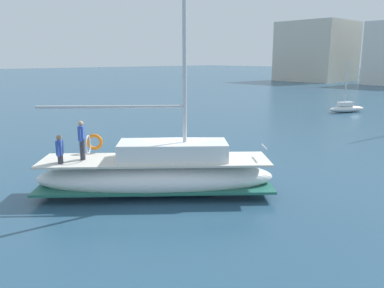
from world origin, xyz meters
name	(u,v)px	position (x,y,z in m)	size (l,w,h in m)	color
ground_plane	(174,179)	(0.00, 0.00, 0.00)	(400.00, 400.00, 0.00)	#284C66
main_sailboat	(157,173)	(1.05, -1.75, 0.90)	(7.99, 8.91, 11.58)	white
moored_cutter_left	(346,108)	(-5.52, 27.37, 0.45)	(2.64, 4.12, 5.28)	white
mooring_buoy	(62,160)	(-6.18, -2.64, 0.18)	(0.59, 0.59, 0.89)	silver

